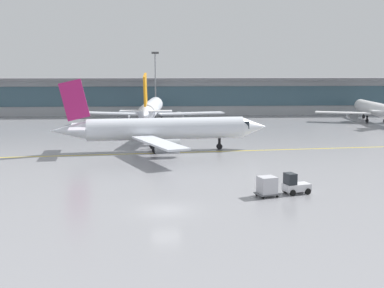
% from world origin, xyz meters
% --- Properties ---
extents(ground_plane, '(400.00, 400.00, 0.00)m').
position_xyz_m(ground_plane, '(0.00, 0.00, 0.00)').
color(ground_plane, gray).
extents(taxiway_centreline_stripe, '(109.44, 11.85, 0.01)m').
position_xyz_m(taxiway_centreline_stripe, '(0.42, 30.01, 0.00)').
color(taxiway_centreline_stripe, yellow).
rests_on(taxiway_centreline_stripe, ground_plane).
extents(terminal_concourse, '(189.38, 11.00, 9.60)m').
position_xyz_m(terminal_concourse, '(0.00, 91.21, 4.92)').
color(terminal_concourse, '#9EA3A8').
rests_on(terminal_concourse, ground_plane).
extents(gate_airplane_1, '(31.66, 34.12, 11.30)m').
position_xyz_m(gate_airplane_1, '(-2.33, 67.55, 3.39)').
color(gate_airplane_1, silver).
rests_on(gate_airplane_1, ground_plane).
extents(gate_airplane_2, '(27.16, 29.34, 9.71)m').
position_xyz_m(gate_airplane_2, '(48.25, 69.54, 2.91)').
color(gate_airplane_2, white).
rests_on(gate_airplane_2, ground_plane).
extents(taxiing_regional_jet, '(32.38, 29.94, 10.72)m').
position_xyz_m(taxiing_regional_jet, '(0.01, 31.97, 3.21)').
color(taxiing_regional_jet, silver).
rests_on(taxiing_regional_jet, ground_plane).
extents(baggage_tug, '(2.89, 2.20, 2.10)m').
position_xyz_m(baggage_tug, '(12.72, 5.12, 0.89)').
color(baggage_tug, silver).
rests_on(baggage_tug, ground_plane).
extents(cargo_dolly_lead, '(2.47, 2.13, 1.94)m').
position_xyz_m(cargo_dolly_lead, '(9.79, 4.26, 1.05)').
color(cargo_dolly_lead, '#595B60').
rests_on(cargo_dolly_lead, ground_plane).
extents(apron_light_mast_1, '(1.80, 0.36, 16.07)m').
position_xyz_m(apron_light_mast_1, '(-1.54, 84.26, 8.73)').
color(apron_light_mast_1, gray).
rests_on(apron_light_mast_1, ground_plane).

